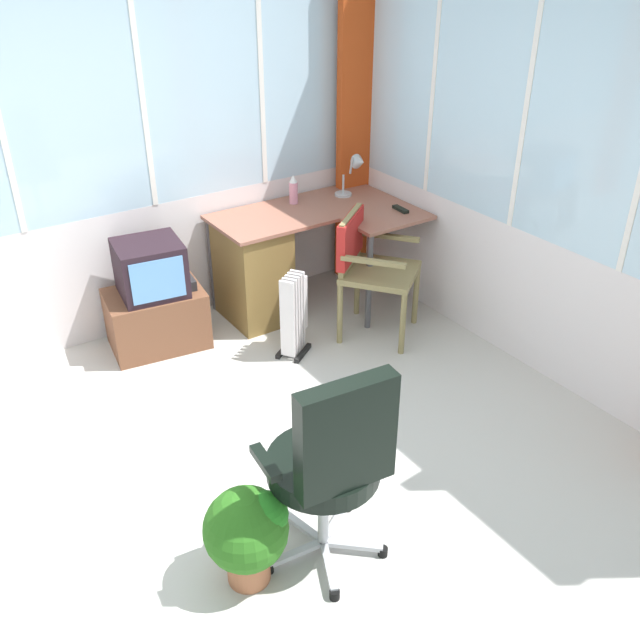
{
  "coord_description": "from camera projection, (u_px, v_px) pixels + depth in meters",
  "views": [
    {
      "loc": [
        -1.14,
        -2.35,
        2.56
      ],
      "look_at": [
        0.79,
        0.52,
        0.57
      ],
      "focal_mm": 38.88,
      "sensor_mm": 36.0,
      "label": 1
    }
  ],
  "objects": [
    {
      "name": "potted_plant",
      "position": [
        249.0,
        531.0,
        2.97
      ],
      "size": [
        0.37,
        0.37,
        0.49
      ],
      "color": "#A76140",
      "rests_on": "ground"
    },
    {
      "name": "north_window_panel",
      "position": [
        81.0,
        157.0,
        4.34
      ],
      "size": [
        4.32,
        0.07,
        2.57
      ],
      "color": "silver",
      "rests_on": "ground"
    },
    {
      "name": "wooden_armchair",
      "position": [
        364.0,
        257.0,
        4.73
      ],
      "size": [
        0.67,
        0.67,
        0.88
      ],
      "color": "olive",
      "rests_on": "ground"
    },
    {
      "name": "office_chair",
      "position": [
        332.0,
        458.0,
        2.89
      ],
      "size": [
        0.61,
        0.58,
        1.06
      ],
      "color": "#B7B7BF",
      "rests_on": "ground"
    },
    {
      "name": "space_heater",
      "position": [
        294.0,
        313.0,
        4.62
      ],
      "size": [
        0.29,
        0.27,
        0.59
      ],
      "color": "silver",
      "rests_on": "ground"
    },
    {
      "name": "east_window_panel",
      "position": [
        576.0,
        181.0,
        3.93
      ],
      "size": [
        0.07,
        4.01,
        2.57
      ],
      "color": "silver",
      "rests_on": "ground"
    },
    {
      "name": "spray_bottle",
      "position": [
        293.0,
        190.0,
        5.09
      ],
      "size": [
        0.06,
        0.06,
        0.22
      ],
      "color": "pink",
      "rests_on": "desk"
    },
    {
      "name": "desk_lamp",
      "position": [
        356.0,
        169.0,
        5.19
      ],
      "size": [
        0.22,
        0.19,
        0.32
      ],
      "color": "#B2B7BC",
      "rests_on": "desk"
    },
    {
      "name": "curtain_corner",
      "position": [
        357.0,
        124.0,
        5.27
      ],
      "size": [
        0.34,
        0.08,
        2.47
      ],
      "primitive_type": "cube",
      "rotation": [
        0.0,
        0.0,
        -0.04
      ],
      "color": "#BC4117",
      "rests_on": "ground"
    },
    {
      "name": "tv_remote",
      "position": [
        401.0,
        209.0,
        5.0
      ],
      "size": [
        0.05,
        0.15,
        0.02
      ],
      "primitive_type": "cube",
      "rotation": [
        0.0,
        0.0,
        -0.06
      ],
      "color": "black",
      "rests_on": "desk"
    },
    {
      "name": "tv_on_stand",
      "position": [
        155.0,
        301.0,
        4.68
      ],
      "size": [
        0.69,
        0.52,
        0.77
      ],
      "color": "brown",
      "rests_on": "ground"
    },
    {
      "name": "desk",
      "position": [
        262.0,
        264.0,
        5.02
      ],
      "size": [
        1.4,
        0.95,
        0.75
      ],
      "color": "#975D4A",
      "rests_on": "ground"
    },
    {
      "name": "ground",
      "position": [
        249.0,
        508.0,
        3.53
      ],
      "size": [
        5.32,
        5.01,
        0.06
      ],
      "primitive_type": "cube",
      "color": "beige"
    }
  ]
}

